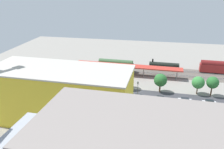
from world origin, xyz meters
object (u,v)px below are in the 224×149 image
Objects in this scene: passenger_coach at (222,67)px; construction_building at (61,96)px; freight_coach_far at (116,65)px; parked_car_1 at (185,101)px; parked_car_0 at (209,103)px; street_tree_1 at (127,77)px; platform_canopy_near at (128,66)px; box_truck_1 at (73,97)px; street_tree_4 at (113,77)px; street_tree_2 at (160,80)px; parked_car_4 at (115,95)px; locomotive at (165,66)px; street_tree_0 at (198,83)px; traffic_light at (138,88)px; parked_car_3 at (139,97)px; box_truck_0 at (64,94)px; parked_car_5 at (93,92)px; parked_car_6 at (72,91)px; box_truck_2 at (102,97)px; street_tree_3 at (213,83)px; parked_car_2 at (160,99)px.

construction_building reaches higher than passenger_coach.
parked_car_1 is at bearing 138.38° from freight_coach_far.
street_tree_1 reaches higher than parked_car_0.
platform_canopy_near is 32.54m from box_truck_1.
street_tree_4 reaches higher than passenger_coach.
parked_car_4 is at bearing 25.91° from street_tree_2.
locomotive is 2.21× the size of street_tree_0.
traffic_light is (-22.22, -4.64, 3.14)m from box_truck_1.
parked_car_3 is 28.93m from construction_building.
construction_building is 27.21m from traffic_light.
construction_building is (12.70, 17.90, 7.28)m from parked_car_4.
box_truck_0 reaches higher than parked_car_1.
passenger_coach is at bearing -151.61° from street_tree_4.
parked_car_5 is at bearing 82.13° from freight_coach_far.
locomotive reaches higher than parked_car_4.
street_tree_4 is (20.82, 24.87, 2.79)m from locomotive.
parked_car_6 is (16.54, -0.55, 0.02)m from parked_car_4.
street_tree_4 is at bearing -12.02° from parked_car_0.
street_tree_0 is at bearing -159.83° from box_truck_2.
freight_coach_far is 27.40m from parked_car_4.
locomotive is at bearing -134.10° from box_truck_0.
freight_coach_far reaches higher than locomotive.
parked_car_6 is 20.20m from construction_building.
street_tree_4 is at bearing 74.85° from platform_canopy_near.
parked_car_5 reaches higher than parked_car_0.
parked_car_0 is 0.62× the size of street_tree_3.
parked_car_0 is at bearing -173.20° from box_truck_2.
freight_coach_far reaches higher than box_truck_0.
street_tree_4 is (18.52, -0.34, -0.19)m from street_tree_2.
parked_car_4 is at bearing 99.81° from freight_coach_far.
locomotive reaches higher than parked_car_0.
freight_coach_far is at bearing -51.80° from parked_car_2.
parked_car_3 is at bearing -106.89° from traffic_light.
locomotive is 35.66m from traffic_light.
locomotive is 3.31× the size of parked_car_0.
street_tree_1 reaches higher than street_tree_3.
freight_coach_far is at bearing -64.96° from traffic_light.
platform_canopy_near is at bearing -101.80° from box_truck_2.
platform_canopy_near is 36.31m from street_tree_3.
passenger_coach is 54.79m from parked_car_4.
traffic_light reaches higher than parked_car_5.
passenger_coach is 71.98m from box_truck_0.
box_truck_0 is 13.87m from box_truck_2.
freight_coach_far is at bearing -112.85° from box_truck_0.
platform_canopy_near is 10.44× the size of parked_car_1.
traffic_light is at bearing 19.31° from street_tree_3.
street_tree_3 reaches higher than box_truck_1.
box_truck_0 reaches higher than parked_car_4.
parked_car_1 is at bearing -179.82° from parked_car_6.
platform_canopy_near is at bearing -105.15° from street_tree_4.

